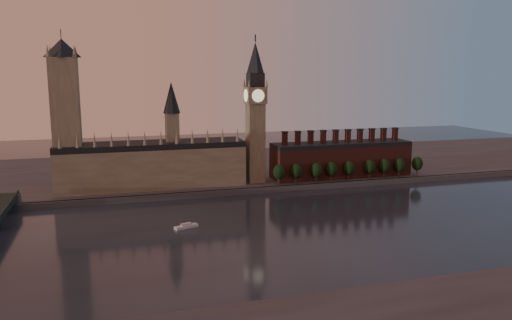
{
  "coord_description": "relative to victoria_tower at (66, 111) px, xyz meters",
  "views": [
    {
      "loc": [
        -93.89,
        -238.95,
        83.43
      ],
      "look_at": [
        -5.96,
        55.0,
        30.28
      ],
      "focal_mm": 35.0,
      "sensor_mm": 36.0,
      "label": 1
    }
  ],
  "objects": [
    {
      "name": "ground",
      "position": [
        120.0,
        -115.0,
        -59.09
      ],
      "size": [
        900.0,
        900.0,
        0.0
      ],
      "primitive_type": "plane",
      "color": "black",
      "rests_on": "ground"
    },
    {
      "name": "north_bank",
      "position": [
        120.0,
        63.04,
        -57.09
      ],
      "size": [
        900.0,
        182.0,
        4.0
      ],
      "color": "#4B4B50",
      "rests_on": "ground"
    },
    {
      "name": "palace_of_westminster",
      "position": [
        55.59,
        -0.09,
        -37.46
      ],
      "size": [
        130.0,
        30.3,
        74.0
      ],
      "color": "gray",
      "rests_on": "north_bank"
    },
    {
      "name": "victoria_tower",
      "position": [
        0.0,
        0.0,
        0.0
      ],
      "size": [
        24.0,
        24.0,
        108.0
      ],
      "color": "gray",
      "rests_on": "north_bank"
    },
    {
      "name": "big_ben",
      "position": [
        130.0,
        -5.0,
        -2.26
      ],
      "size": [
        15.0,
        15.0,
        107.0
      ],
      "color": "gray",
      "rests_on": "north_bank"
    },
    {
      "name": "chimney_block",
      "position": [
        200.0,
        -5.0,
        -41.27
      ],
      "size": [
        110.0,
        25.0,
        37.0
      ],
      "color": "#552520",
      "rests_on": "north_bank"
    },
    {
      "name": "embankment_tree_0",
      "position": [
        143.33,
        -20.23,
        -45.62
      ],
      "size": [
        8.6,
        8.6,
        14.88
      ],
      "color": "black",
      "rests_on": "north_bank"
    },
    {
      "name": "embankment_tree_1",
      "position": [
        156.68,
        -20.17,
        -45.62
      ],
      "size": [
        8.6,
        8.6,
        14.88
      ],
      "color": "black",
      "rests_on": "north_bank"
    },
    {
      "name": "embankment_tree_2",
      "position": [
        172.31,
        -20.97,
        -45.62
      ],
      "size": [
        8.6,
        8.6,
        14.88
      ],
      "color": "black",
      "rests_on": "north_bank"
    },
    {
      "name": "embankment_tree_3",
      "position": [
        184.53,
        -20.7,
        -45.62
      ],
      "size": [
        8.6,
        8.6,
        14.88
      ],
      "color": "black",
      "rests_on": "north_bank"
    },
    {
      "name": "embankment_tree_4",
      "position": [
        199.1,
        -20.46,
        -45.62
      ],
      "size": [
        8.6,
        8.6,
        14.88
      ],
      "color": "black",
      "rests_on": "north_bank"
    },
    {
      "name": "embankment_tree_5",
      "position": [
        216.74,
        -20.04,
        -45.62
      ],
      "size": [
        8.6,
        8.6,
        14.88
      ],
      "color": "black",
      "rests_on": "north_bank"
    },
    {
      "name": "embankment_tree_6",
      "position": [
        229.56,
        -19.96,
        -45.62
      ],
      "size": [
        8.6,
        8.6,
        14.88
      ],
      "color": "black",
      "rests_on": "north_bank"
    },
    {
      "name": "embankment_tree_7",
      "position": [
        242.51,
        -20.36,
        -45.62
      ],
      "size": [
        8.6,
        8.6,
        14.88
      ],
      "color": "black",
      "rests_on": "north_bank"
    },
    {
      "name": "embankment_tree_8",
      "position": [
        259.09,
        -19.61,
        -45.62
      ],
      "size": [
        8.6,
        8.6,
        14.88
      ],
      "color": "black",
      "rests_on": "north_bank"
    },
    {
      "name": "river_boat",
      "position": [
        64.8,
        -90.94,
        -58.07
      ],
      "size": [
        13.72,
        8.04,
        2.64
      ],
      "rotation": [
        0.0,
        0.0,
        0.35
      ],
      "color": "silver",
      "rests_on": "ground"
    }
  ]
}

